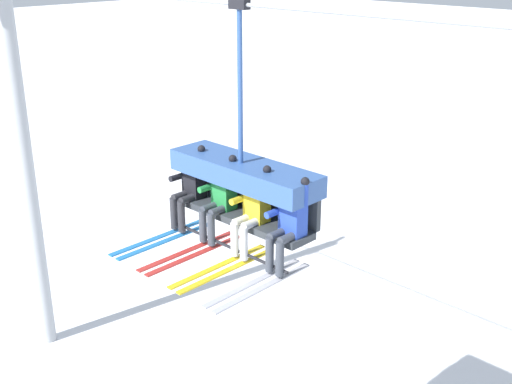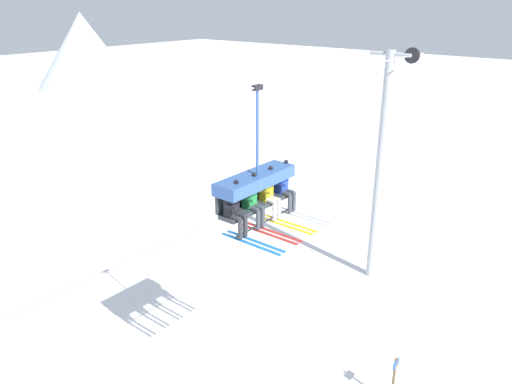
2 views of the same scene
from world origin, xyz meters
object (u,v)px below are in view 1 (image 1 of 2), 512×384
Objects in this scene: skier_yellow at (251,210)px; skier_blue at (287,224)px; skier_black at (188,187)px; skier_green at (218,198)px; lift_tower_near at (26,166)px; chairlift_chair at (245,180)px.

skier_yellow and skier_blue have the same top height.
skier_black is at bearing 180.00° from skier_yellow.
skier_green and skier_yellow have the same top height.
skier_yellow is (8.50, -0.93, 1.62)m from lift_tower_near.
skier_black is 1.30m from skier_yellow.
chairlift_chair is 1.94× the size of skier_yellow.
skier_blue is at bearing 0.00° from skier_yellow.
skier_green is (7.86, -0.93, 1.62)m from lift_tower_near.
skier_black and skier_yellow have the same top height.
lift_tower_near is 8.43m from chairlift_chair.
skier_black is (-0.97, -0.21, -0.29)m from chairlift_chair.
skier_black is (7.21, -0.93, 1.62)m from lift_tower_near.
skier_green is at bearing 180.00° from skier_yellow.
chairlift_chair is 1.94× the size of skier_black.
skier_green is (-0.32, -0.21, -0.29)m from chairlift_chair.
skier_blue is (1.30, 0.00, 0.00)m from skier_green.
skier_green is 1.30m from skier_blue.
skier_yellow is at bearing 0.00° from skier_green.
chairlift_chair reaches higher than skier_green.
lift_tower_near is 2.86× the size of chairlift_chair.
skier_yellow is (0.65, 0.00, 0.00)m from skier_green.
chairlift_chair is at bearing 167.64° from skier_blue.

